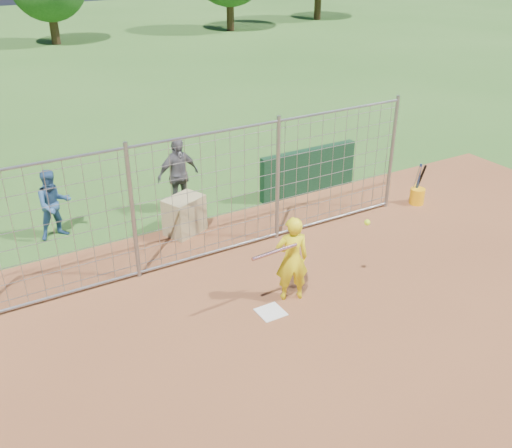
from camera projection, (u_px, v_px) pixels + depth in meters
ground at (265, 307)px, 9.69m from camera, size 100.00×100.00×0.00m
infield_dirt at (384, 423)px, 7.38m from camera, size 18.00×18.00×0.00m
home_plate at (271, 312)px, 9.53m from camera, size 0.43×0.43×0.02m
dugout_wall at (308, 171)px, 13.74m from camera, size 2.60×0.20×1.10m
batter at (292, 259)px, 9.58m from camera, size 0.66×0.54×1.56m
bystander_a at (54, 204)px, 11.60m from camera, size 0.76×0.62×1.48m
bystander_b at (178, 175)px, 12.66m from camera, size 1.06×0.56×1.73m
equipment_bin at (184, 215)px, 11.92m from camera, size 0.95×0.81×0.80m
equipment_in_play at (298, 244)px, 9.21m from camera, size 2.14×0.38×0.30m
bucket_with_bats at (417, 194)px, 13.28m from camera, size 0.34×0.36×0.98m
backstop_fence at (210, 197)px, 10.65m from camera, size 9.08×0.08×2.60m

